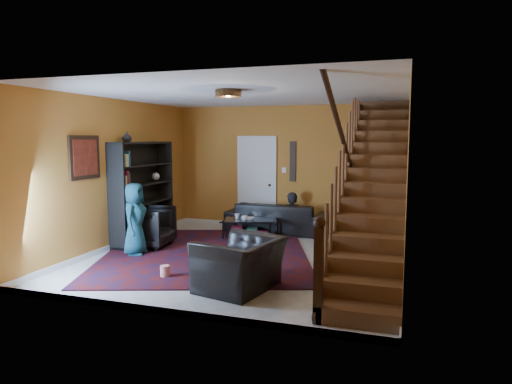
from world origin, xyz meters
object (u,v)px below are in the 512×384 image
at_px(sofa, 278,217).
at_px(armchair_right, 240,264).
at_px(coffee_table, 251,228).
at_px(armchair_left, 148,227).
at_px(bookshelf, 143,194).

height_order(sofa, armchair_right, armchair_right).
distance_m(armchair_right, coffee_table, 3.22).
distance_m(sofa, armchair_left, 2.90).
bearing_deg(sofa, armchair_right, 99.06).
xyz_separation_m(bookshelf, coffee_table, (1.97, 0.89, -0.73)).
bearing_deg(coffee_table, bookshelf, -155.76).
relative_size(bookshelf, armchair_right, 1.82).
relative_size(armchair_right, coffee_table, 0.91).
xyz_separation_m(armchair_right, coffee_table, (-0.91, 3.09, -0.13)).
relative_size(sofa, armchair_right, 2.04).
bearing_deg(bookshelf, armchair_right, -37.33).
distance_m(bookshelf, armchair_right, 3.68).
relative_size(sofa, coffee_table, 1.87).
relative_size(bookshelf, sofa, 0.89).
bearing_deg(bookshelf, coffee_table, 24.24).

